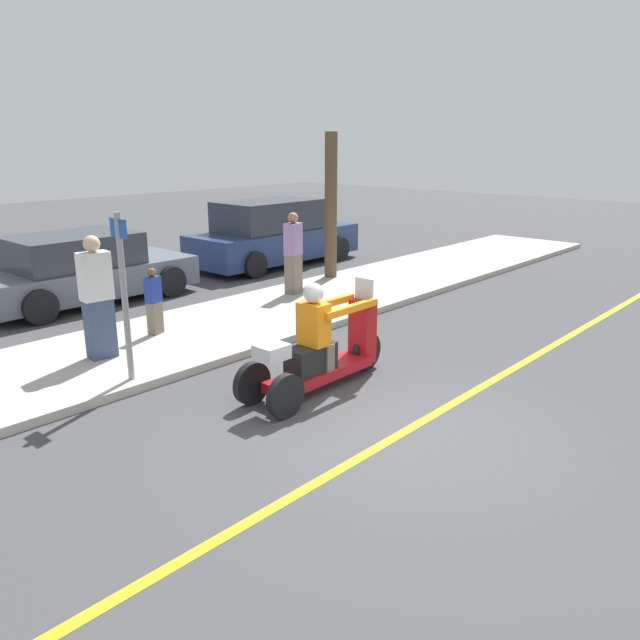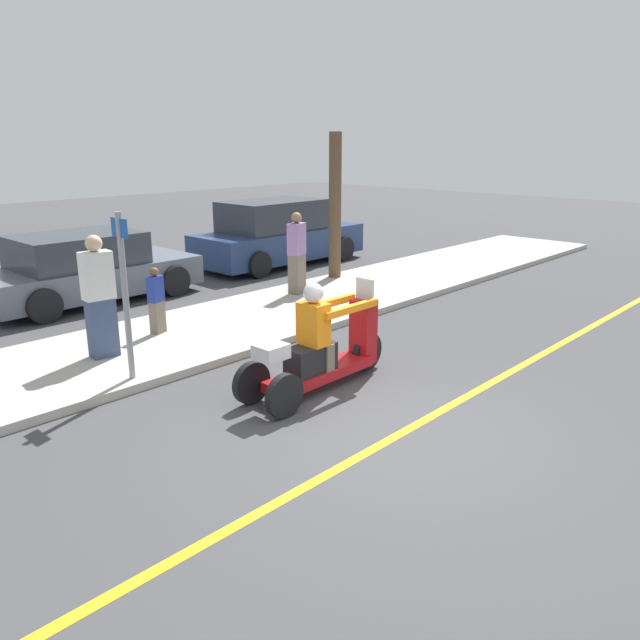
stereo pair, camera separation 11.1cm
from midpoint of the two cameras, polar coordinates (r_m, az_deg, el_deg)
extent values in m
plane|color=#424244|center=(7.12, 6.71, -10.45)|extent=(60.00, 60.00, 0.00)
cube|color=gold|center=(7.43, 8.63, -9.30)|extent=(24.00, 0.12, 0.01)
cube|color=#B2ADA3|center=(10.25, -14.61, -2.06)|extent=(28.00, 2.80, 0.12)
cylinder|color=black|center=(8.92, 3.90, -2.86)|extent=(0.54, 0.10, 0.54)
cylinder|color=black|center=(7.41, -3.60, -6.95)|extent=(0.54, 0.10, 0.54)
cylinder|color=black|center=(7.81, -6.65, -5.77)|extent=(0.54, 0.10, 0.54)
cube|color=#AD1419|center=(8.23, -0.39, -4.88)|extent=(1.72, 0.41, 0.14)
cube|color=black|center=(8.03, -1.23, -3.55)|extent=(0.69, 0.33, 0.36)
cube|color=#AD1419|center=(8.74, 3.54, -1.00)|extent=(0.24, 0.33, 0.90)
cube|color=silver|center=(8.60, 3.69, 2.84)|extent=(0.03, 0.30, 0.30)
cube|color=silver|center=(7.49, -4.87, -2.91)|extent=(0.36, 0.33, 0.18)
cube|color=orange|center=(7.92, -1.00, -0.36)|extent=(0.26, 0.38, 0.55)
sphere|color=silver|center=(7.82, -1.01, 2.49)|extent=(0.26, 0.26, 0.26)
cube|color=#726656|center=(8.08, 0.27, -3.43)|extent=(0.14, 0.14, 0.36)
cube|color=#726656|center=(8.23, -0.97, -3.05)|extent=(0.14, 0.14, 0.36)
cube|color=orange|center=(8.12, 2.46, 1.05)|extent=(1.01, 0.09, 0.09)
cube|color=orange|center=(8.37, 0.36, 1.53)|extent=(1.01, 0.09, 0.09)
cube|color=#38476B|center=(9.55, -19.77, -0.75)|extent=(0.41, 0.29, 0.86)
cube|color=silver|center=(9.37, -20.21, 3.79)|extent=(0.45, 0.30, 0.68)
sphere|color=beige|center=(9.29, -20.49, 6.55)|extent=(0.23, 0.23, 0.23)
cube|color=#726656|center=(10.50, -15.13, 0.19)|extent=(0.27, 0.23, 0.53)
cube|color=navy|center=(10.38, -15.32, 2.70)|extent=(0.30, 0.23, 0.42)
sphere|color=brown|center=(10.32, -15.44, 4.22)|extent=(0.14, 0.14, 0.14)
cube|color=#726656|center=(12.83, -2.68, 4.24)|extent=(0.41, 0.33, 0.80)
cube|color=#9972B2|center=(12.70, -2.73, 7.41)|extent=(0.44, 0.34, 0.64)
sphere|color=#9E704C|center=(12.64, -2.75, 9.32)|extent=(0.22, 0.22, 0.22)
cube|color=slate|center=(13.50, -20.86, 3.56)|extent=(4.25, 1.88, 0.59)
cube|color=#2D333D|center=(13.30, -21.94, 5.94)|extent=(2.34, 1.69, 0.62)
cylinder|color=black|center=(13.42, -13.72, 3.44)|extent=(0.64, 0.22, 0.64)
cylinder|color=black|center=(14.98, -17.79, 4.43)|extent=(0.64, 0.22, 0.64)
cylinder|color=black|center=(12.15, -24.51, 1.10)|extent=(0.64, 0.22, 0.64)
cube|color=navy|center=(16.50, -4.31, 7.00)|extent=(4.71, 1.77, 0.75)
cube|color=#2D333D|center=(16.23, -4.98, 9.51)|extent=(2.59, 1.60, 0.76)
cylinder|color=black|center=(17.02, 1.54, 6.54)|extent=(0.64, 0.22, 0.64)
cylinder|color=black|center=(18.21, -2.72, 7.17)|extent=(0.64, 0.22, 0.64)
cylinder|color=black|center=(14.88, -6.22, 5.04)|extent=(0.64, 0.22, 0.64)
cylinder|color=black|center=(16.23, -10.41, 5.80)|extent=(0.64, 0.22, 0.64)
cylinder|color=brown|center=(14.20, 0.78, 10.35)|extent=(0.28, 0.28, 3.22)
cylinder|color=gray|center=(8.38, -17.80, 1.88)|extent=(0.08, 0.08, 2.20)
cube|color=#1E51AD|center=(8.21, -18.34, 7.97)|extent=(0.02, 0.36, 0.24)
camera|label=1|loc=(0.06, -90.40, -0.12)|focal=35.00mm
camera|label=2|loc=(0.06, 89.60, 0.12)|focal=35.00mm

